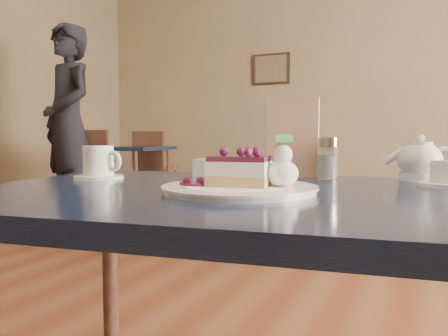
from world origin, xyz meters
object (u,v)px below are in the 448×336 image
at_px(tea_set, 424,164).
at_px(coffee_set, 99,164).
at_px(bg_table_far_left, 122,206).
at_px(main_table, 245,226).
at_px(cheesecake_slice, 240,171).
at_px(dessert_plate, 239,189).
at_px(patron, 68,125).

bearing_deg(tea_set, coffee_set, -160.73).
relative_size(tea_set, bg_table_far_left, 0.13).
relative_size(main_table, cheesecake_slice, 9.95).
distance_m(main_table, dessert_plate, 0.09).
height_order(tea_set, patron, patron).
relative_size(main_table, dessert_plate, 4.25).
bearing_deg(cheesecake_slice, tea_set, 41.50).
bearing_deg(tea_set, bg_table_far_left, 137.51).
height_order(coffee_set, tea_set, tea_set).
relative_size(cheesecake_slice, tea_set, 0.54).
xyz_separation_m(dessert_plate, bg_table_far_left, (-2.59, 3.02, -0.64)).
xyz_separation_m(cheesecake_slice, tea_set, (0.31, 0.36, 0.00)).
relative_size(coffee_set, tea_set, 0.58).
distance_m(dessert_plate, coffee_set, 0.43).
bearing_deg(tea_set, cheesecake_slice, -131.03).
bearing_deg(main_table, patron, 131.83).
height_order(coffee_set, bg_table_far_left, coffee_set).
height_order(main_table, patron, patron).
xyz_separation_m(main_table, coffee_set, (-0.41, 0.06, 0.11)).
height_order(cheesecake_slice, coffee_set, coffee_set).
relative_size(main_table, bg_table_far_left, 0.70).
distance_m(main_table, patron, 3.48).
relative_size(dessert_plate, cheesecake_slice, 2.34).
distance_m(dessert_plate, cheesecake_slice, 0.03).
height_order(cheesecake_slice, patron, patron).
relative_size(coffee_set, patron, 0.07).
height_order(tea_set, bg_table_far_left, tea_set).
height_order(dessert_plate, patron, patron).
bearing_deg(coffee_set, bg_table_far_left, 126.71).
bearing_deg(tea_set, dessert_plate, -131.03).
height_order(bg_table_far_left, patron, patron).
bearing_deg(bg_table_far_left, main_table, -54.61).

